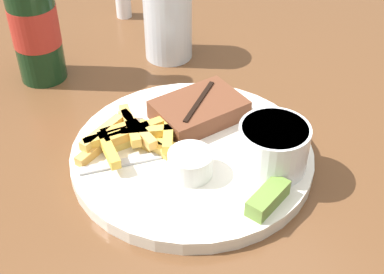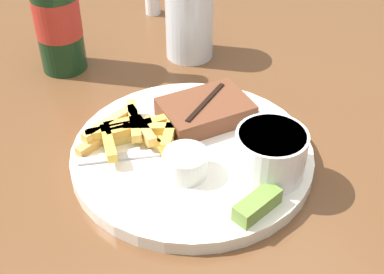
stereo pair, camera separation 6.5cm
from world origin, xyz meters
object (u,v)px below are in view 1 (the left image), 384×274
Objects in this scene: steak_portion at (199,110)px; coleslaw_cup at (273,145)px; pickle_spear at (268,198)px; fork_utensil at (129,161)px; beer_bottle at (34,23)px; drinking_glass at (168,23)px; dinner_plate at (192,155)px; dipping_sauce_cup at (190,163)px.

coleslaw_cup reaches higher than steak_portion.
steak_portion is at bearing 84.69° from pickle_spear.
coleslaw_cup reaches higher than fork_utensil.
beer_bottle is 2.19× the size of drinking_glass.
dinner_plate is 0.07m from steak_portion.
coleslaw_cup is at bearing -78.12° from steak_portion.
steak_portion is 0.13m from coleslaw_cup.
coleslaw_cup reaches higher than dinner_plate.
pickle_spear is 0.43m from beer_bottle.
dinner_plate is at bearing 0.00° from fork_utensil.
pickle_spear is 0.38m from drinking_glass.
steak_portion is at bearing -106.53° from drinking_glass.
steak_portion is at bearing 101.88° from coleslaw_cup.
fork_utensil reaches higher than dinner_plate.
drinking_glass reaches higher than fork_utensil.
dinner_plate is 4.74× the size of pickle_spear.
fork_utensil is (-0.10, 0.14, -0.01)m from pickle_spear.
steak_portion is at bearing 54.00° from dipping_sauce_cup.
dipping_sauce_cup is at bearing 158.17° from coleslaw_cup.
dipping_sauce_cup is (-0.02, -0.04, 0.03)m from dinner_plate.
drinking_glass is at bearing 64.68° from fork_utensil.
dipping_sauce_cup is 0.08m from fork_utensil.
drinking_glass reaches higher than pickle_spear.
pickle_spear reaches higher than fork_utensil.
fork_utensil is (-0.15, 0.09, -0.03)m from coleslaw_cup.
pickle_spear is (-0.04, -0.05, -0.02)m from coleslaw_cup.
drinking_glass is (0.20, -0.04, -0.03)m from beer_bottle.
pickle_spear is at bearing -41.52° from fork_utensil.
dipping_sauce_cup is (-0.09, 0.04, -0.02)m from coleslaw_cup.
dinner_plate is 0.13m from pickle_spear.
dipping_sauce_cup is at bearing -76.70° from beer_bottle.
beer_bottle is at bearing 115.00° from coleslaw_cup.
steak_portion is 2.25× the size of dipping_sauce_cup.
dinner_plate is at bearing -128.12° from steak_portion.
steak_portion is 0.20m from drinking_glass.
steak_portion reaches higher than dinner_plate.
dinner_plate is 2.54× the size of steak_portion.
dipping_sauce_cup is at bearing 118.93° from pickle_spear.
drinking_glass is at bearing 78.71° from pickle_spear.
drinking_glass reaches higher than steak_portion.
dinner_plate is 0.27m from drinking_glass.
dinner_plate is 0.11m from coleslaw_cup.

